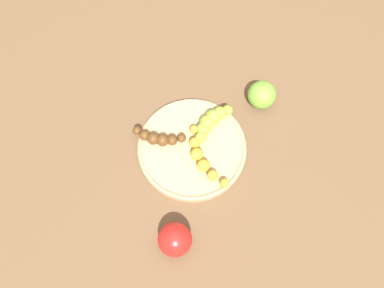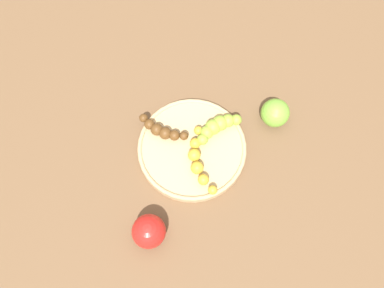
% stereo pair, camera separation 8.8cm
% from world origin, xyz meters
% --- Properties ---
extents(ground_plane, '(2.40, 2.40, 0.00)m').
position_xyz_m(ground_plane, '(0.00, 0.00, 0.00)').
color(ground_plane, brown).
extents(fruit_bowl, '(0.25, 0.25, 0.02)m').
position_xyz_m(fruit_bowl, '(0.00, 0.00, 0.01)').
color(fruit_bowl, tan).
rests_on(fruit_bowl, ground_plane).
extents(banana_overripe, '(0.09, 0.10, 0.03)m').
position_xyz_m(banana_overripe, '(-0.05, 0.06, 0.03)').
color(banana_overripe, '#593819').
rests_on(banana_overripe, fruit_bowl).
extents(banana_spotted, '(0.07, 0.16, 0.03)m').
position_xyz_m(banana_spotted, '(-0.00, -0.04, 0.03)').
color(banana_spotted, gold).
rests_on(banana_spotted, fruit_bowl).
extents(banana_green, '(0.12, 0.05, 0.04)m').
position_xyz_m(banana_green, '(0.07, 0.01, 0.04)').
color(banana_green, '#8CAD38').
rests_on(banana_green, fruit_bowl).
extents(apple_green, '(0.07, 0.07, 0.07)m').
position_xyz_m(apple_green, '(0.21, -0.01, 0.03)').
color(apple_green, '#72B238').
rests_on(apple_green, ground_plane).
extents(apple_red, '(0.07, 0.07, 0.07)m').
position_xyz_m(apple_red, '(-0.16, -0.14, 0.04)').
color(apple_red, red).
rests_on(apple_red, ground_plane).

